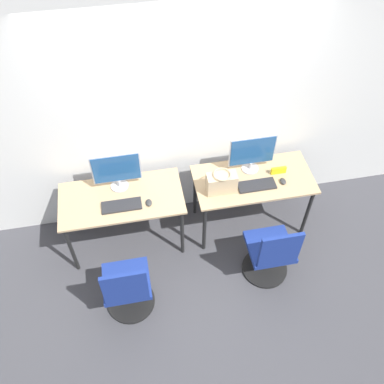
# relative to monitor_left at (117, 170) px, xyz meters

# --- Properties ---
(ground_plane) EXTENTS (20.00, 20.00, 0.00)m
(ground_plane) POSITION_rel_monitor_left_xyz_m (0.69, -0.47, -0.98)
(ground_plane) COLOR #3D3D42
(wall_back) EXTENTS (12.00, 0.05, 2.80)m
(wall_back) POSITION_rel_monitor_left_xyz_m (0.69, 0.28, 0.42)
(wall_back) COLOR silver
(wall_back) RESTS_ON ground_plane
(desk_left) EXTENTS (1.24, 0.62, 0.75)m
(desk_left) POSITION_rel_monitor_left_xyz_m (0.00, -0.16, -0.32)
(desk_left) COLOR tan
(desk_left) RESTS_ON ground_plane
(monitor_left) EXTENTS (0.48, 0.18, 0.44)m
(monitor_left) POSITION_rel_monitor_left_xyz_m (0.00, 0.00, 0.00)
(monitor_left) COLOR #B2B2B7
(monitor_left) RESTS_ON desk_left
(keyboard_left) EXTENTS (0.39, 0.15, 0.02)m
(keyboard_left) POSITION_rel_monitor_left_xyz_m (0.00, -0.27, -0.22)
(keyboard_left) COLOR #262628
(keyboard_left) RESTS_ON desk_left
(mouse_left) EXTENTS (0.06, 0.09, 0.03)m
(mouse_left) POSITION_rel_monitor_left_xyz_m (0.27, -0.29, -0.21)
(mouse_left) COLOR #333333
(mouse_left) RESTS_ON desk_left
(office_chair_left) EXTENTS (0.48, 0.48, 0.89)m
(office_chair_left) POSITION_rel_monitor_left_xyz_m (-0.05, -0.97, -0.61)
(office_chair_left) COLOR black
(office_chair_left) RESTS_ON ground_plane
(desk_right) EXTENTS (1.24, 0.62, 0.75)m
(desk_right) POSITION_rel_monitor_left_xyz_m (1.38, -0.16, -0.32)
(desk_right) COLOR tan
(desk_right) RESTS_ON ground_plane
(monitor_right) EXTENTS (0.48, 0.18, 0.44)m
(monitor_right) POSITION_rel_monitor_left_xyz_m (1.38, -0.01, 0.00)
(monitor_right) COLOR #B2B2B7
(monitor_right) RESTS_ON desk_right
(keyboard_right) EXTENTS (0.39, 0.15, 0.02)m
(keyboard_right) POSITION_rel_monitor_left_xyz_m (1.38, -0.26, -0.22)
(keyboard_right) COLOR #262628
(keyboard_right) RESTS_ON desk_right
(mouse_right) EXTENTS (0.06, 0.09, 0.03)m
(mouse_right) POSITION_rel_monitor_left_xyz_m (1.66, -0.26, -0.21)
(mouse_right) COLOR #333333
(mouse_right) RESTS_ON desk_right
(office_chair_right) EXTENTS (0.48, 0.48, 0.89)m
(office_chair_right) POSITION_rel_monitor_left_xyz_m (1.39, -0.86, -0.61)
(office_chair_right) COLOR black
(office_chair_right) RESTS_ON ground_plane
(handbag) EXTENTS (0.30, 0.18, 0.25)m
(handbag) POSITION_rel_monitor_left_xyz_m (1.01, -0.25, -0.12)
(handbag) COLOR tan
(handbag) RESTS_ON desk_right
(placard_right) EXTENTS (0.16, 0.03, 0.08)m
(placard_right) POSITION_rel_monitor_left_xyz_m (1.65, -0.13, -0.19)
(placard_right) COLOR yellow
(placard_right) RESTS_ON desk_right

